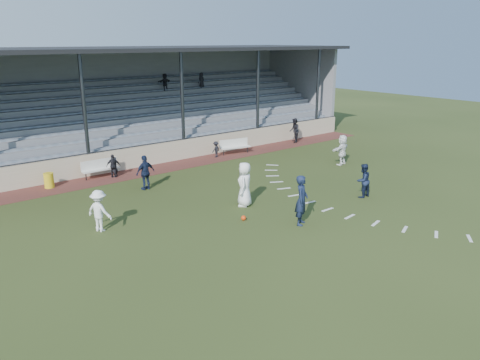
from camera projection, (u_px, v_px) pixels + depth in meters
The scene contains 19 objects.
ground at pixel (280, 226), 18.48m from camera, with size 90.00×90.00×0.00m, color #2D3917.
cinder_track at pixel (150, 170), 26.28m from camera, with size 34.00×2.00×0.02m, color #512520.
retaining_wall at pixel (141, 157), 26.89m from camera, with size 34.00×0.18×1.20m, color beige.
bench_left at pixel (100, 167), 24.81m from camera, with size 2.00×0.47×0.95m.
bench_right at pixel (235, 145), 29.90m from camera, with size 2.04×0.84×0.95m.
trash_bin at pixel (49, 180), 23.06m from camera, with size 0.47×0.47×0.75m, color gold.
football at pixel (244, 218), 18.99m from camera, with size 0.20×0.20×0.20m, color #EC3D0D.
player_white_lead at pixel (245, 184), 20.43m from camera, with size 0.96×0.63×1.97m, color white.
player_navy_lead at pixel (302, 200), 18.34m from camera, with size 0.73×0.48×2.01m, color #151F3B.
player_navy_mid at pixel (363, 181), 21.61m from camera, with size 0.78×0.60×1.60m, color #151F3B.
player_white_wing at pixel (99, 211), 17.74m from camera, with size 1.06×0.61×1.63m, color white.
player_navy_wing at pixel (145, 172), 22.72m from camera, with size 1.00×0.42×1.71m, color #151F3B.
player_white_back at pixel (342, 150), 27.30m from camera, with size 1.64×0.52×1.77m, color white.
official at pixel (294, 131), 33.09m from camera, with size 0.84×0.65×1.72m, color black.
sub_left_near at pixel (115, 167), 24.85m from camera, with size 0.39×0.26×1.07m, color black.
sub_left_far at pixel (113, 166), 24.74m from camera, with size 0.73×0.30×1.24m, color black.
sub_right at pixel (216, 149), 29.04m from camera, with size 0.64×0.37×0.99m, color black.
grandstand at pixel (105, 119), 29.93m from camera, with size 34.60×9.00×6.61m.
penalty_arc at pixel (346, 203), 20.97m from camera, with size 3.89×14.63×0.01m.
Camera 1 is at (-12.07, -12.33, 7.05)m, focal length 35.00 mm.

